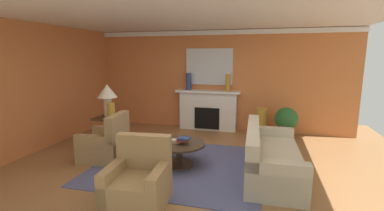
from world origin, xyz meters
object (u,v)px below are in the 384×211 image
at_px(fireplace, 208,111).
at_px(sofa, 270,159).
at_px(armchair_near_window, 106,145).
at_px(vase_on_side_table, 111,111).
at_px(potted_plant, 286,121).
at_px(vase_tall_corner, 261,122).
at_px(side_table, 109,130).
at_px(vase_mantel_left, 189,81).
at_px(vase_mantel_right, 228,83).
at_px(table_lamp, 107,94).
at_px(mantel_mirror, 209,67).
at_px(armchair_facing_fireplace, 138,184).
at_px(coffee_table, 179,148).

relative_size(fireplace, sofa, 0.84).
relative_size(armchair_near_window, vase_on_side_table, 2.67).
relative_size(vase_on_side_table, potted_plant, 0.43).
height_order(sofa, vase_tall_corner, sofa).
bearing_deg(side_table, vase_mantel_left, 55.83).
height_order(sofa, potted_plant, sofa).
distance_m(side_table, vase_mantel_right, 3.29).
relative_size(fireplace, table_lamp, 2.40).
distance_m(mantel_mirror, side_table, 3.18).
bearing_deg(vase_mantel_left, armchair_near_window, -109.54).
bearing_deg(fireplace, vase_mantel_left, -174.89).
distance_m(mantel_mirror, sofa, 3.56).
bearing_deg(mantel_mirror, armchair_facing_fireplace, -91.53).
bearing_deg(fireplace, coffee_table, -89.93).
height_order(vase_mantel_left, vase_mantel_right, vase_mantel_left).
height_order(fireplace, potted_plant, fireplace).
bearing_deg(vase_mantel_right, armchair_facing_fireplace, -99.18).
bearing_deg(vase_on_side_table, coffee_table, -16.52).
bearing_deg(table_lamp, vase_tall_corner, 27.21).
height_order(mantel_mirror, vase_mantel_right, mantel_mirror).
bearing_deg(table_lamp, mantel_mirror, 48.62).
bearing_deg(armchair_facing_fireplace, armchair_near_window, 135.26).
height_order(armchair_facing_fireplace, vase_mantel_left, vase_mantel_left).
bearing_deg(coffee_table, vase_mantel_left, 101.94).
bearing_deg(vase_tall_corner, armchair_facing_fireplace, -112.30).
bearing_deg(coffee_table, vase_tall_corner, 58.22).
distance_m(vase_tall_corner, vase_mantel_right, 1.37).
bearing_deg(table_lamp, vase_on_side_table, -38.66).
relative_size(vase_tall_corner, potted_plant, 0.89).
distance_m(mantel_mirror, coffee_table, 3.14).
relative_size(vase_tall_corner, vase_on_side_table, 2.09).
distance_m(armchair_near_window, vase_tall_corner, 3.88).
distance_m(sofa, vase_tall_corner, 2.37).
relative_size(side_table, table_lamp, 0.93).
height_order(side_table, vase_on_side_table, vase_on_side_table).
bearing_deg(table_lamp, vase_mantel_left, 55.83).
bearing_deg(side_table, table_lamp, 14.04).
xyz_separation_m(coffee_table, vase_on_side_table, (-1.75, 0.52, 0.54)).
height_order(side_table, vase_mantel_left, vase_mantel_left).
height_order(fireplace, vase_on_side_table, fireplace).
xyz_separation_m(vase_tall_corner, potted_plant, (0.60, -0.20, 0.12)).
bearing_deg(vase_mantel_right, coffee_table, -101.80).
distance_m(fireplace, vase_on_side_table, 2.79).
xyz_separation_m(sofa, armchair_facing_fireplace, (-1.79, -1.50, 0.01)).
distance_m(table_lamp, vase_mantel_left, 2.40).
bearing_deg(potted_plant, vase_mantel_left, 170.26).
distance_m(sofa, potted_plant, 2.20).
bearing_deg(vase_mantel_right, side_table, -141.00).
bearing_deg(table_lamp, side_table, -165.96).
height_order(coffee_table, side_table, side_table).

